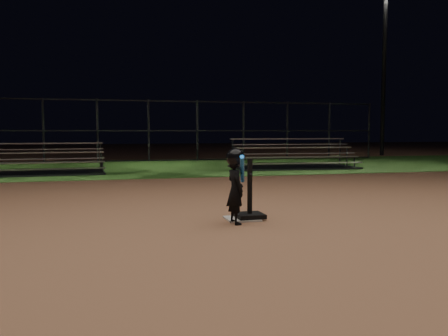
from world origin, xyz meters
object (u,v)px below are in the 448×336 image
Objects in this scene: batting_tee at (250,207)px; light_pole_right at (385,57)px; home_plate at (242,219)px; child_batter at (235,184)px; bleacher_left at (39,168)px; bleacher_right at (293,162)px.

batting_tee is 19.69m from light_pole_right.
child_batter is (-0.18, -0.28, 0.53)m from home_plate.
home_plate is 0.20m from batting_tee.
home_plate is 19.79m from light_pole_right.
child_batter is at bearing -136.43° from batting_tee.
light_pole_right is (15.62, 6.82, 4.76)m from bleacher_left.
bleacher_right is 11.19m from light_pole_right.
bleacher_right reaches higher than home_plate.
batting_tee is at bearing -128.49° from light_pole_right.
bleacher_left is 17.70m from light_pole_right.
light_pole_right is (12.00, 14.94, 4.93)m from home_plate.
child_batter is at bearing -114.23° from bleacher_right.
batting_tee is 0.10× the size of light_pole_right.
batting_tee is at bearing -113.44° from bleacher_right.
bleacher_left is at bearing 114.65° from batting_tee.
bleacher_right is at bearing -139.34° from light_pole_right.
child_batter reaches higher than home_plate.
bleacher_right is at bearing -36.23° from child_batter.
batting_tee is (0.11, -0.01, 0.17)m from home_plate.
batting_tee reaches higher than home_plate.
child_batter reaches higher than bleacher_right.
bleacher_right is 0.50× the size of light_pole_right.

